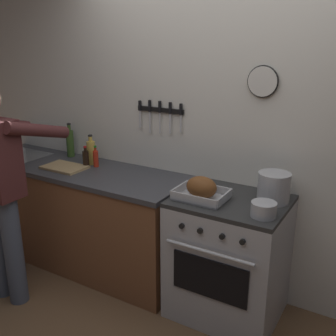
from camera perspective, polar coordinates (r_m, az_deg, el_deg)
wall_back at (r=3.06m, az=8.07°, el=5.60°), size 6.00×0.13×2.60m
counter_block at (r=3.68m, az=-12.59°, el=-6.35°), size 2.03×0.65×0.90m
stove at (r=2.98m, az=8.53°, el=-12.43°), size 0.76×0.67×0.90m
roasting_pan at (r=2.74m, az=4.77°, el=-3.06°), size 0.35×0.26×0.16m
stock_pot at (r=2.77m, az=14.81°, el=-2.66°), size 0.22×0.22×0.20m
saucepan at (r=2.54m, az=13.43°, el=-5.74°), size 0.16×0.16×0.09m
cutting_board at (r=3.49m, az=-14.48°, el=0.11°), size 0.36×0.24×0.02m
bottle_olive_oil at (r=3.80m, az=-13.74°, el=3.52°), size 0.07×0.07×0.31m
bottle_hot_sauce at (r=3.46m, az=-10.23°, el=1.39°), size 0.04×0.04×0.18m
bottle_cooking_oil at (r=3.53m, az=-10.87°, el=2.25°), size 0.07×0.07×0.26m
bottle_soy_sauce at (r=3.47m, az=-11.61°, el=1.35°), size 0.05×0.05×0.18m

